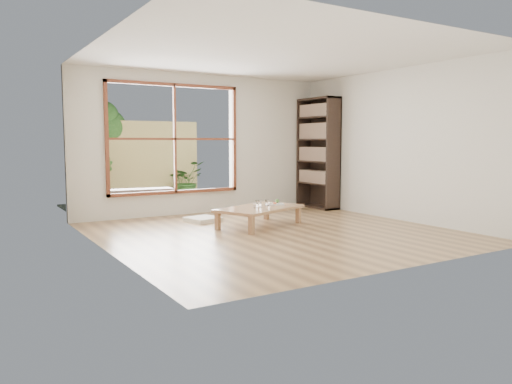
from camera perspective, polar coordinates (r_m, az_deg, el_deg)
ground at (r=7.50m, az=2.19°, el=-4.63°), size 5.00×5.00×0.00m
low_table at (r=7.99m, az=0.41°, el=-1.99°), size 1.62×1.27×0.31m
floor_cushion at (r=8.55m, az=-6.07°, el=-3.12°), size 0.59×0.59×0.07m
bookshelf at (r=10.27m, az=7.11°, el=4.42°), size 0.36×1.00×2.23m
glass_tall at (r=7.89m, az=0.41°, el=-1.37°), size 0.07×0.07×0.12m
glass_mid at (r=8.15m, az=1.30°, el=-1.22°), size 0.07×0.07×0.10m
glass_short at (r=8.05m, az=0.18°, el=-1.31°), size 0.08×0.08×0.10m
glass_small at (r=7.88m, az=-0.04°, el=-1.51°), size 0.07×0.07×0.09m
food_tray at (r=8.29m, az=2.22°, el=-1.30°), size 0.34×0.30×0.09m
deck at (r=10.40m, az=-11.51°, el=-1.80°), size 2.80×2.00×0.05m
garden_bench at (r=9.88m, az=-13.37°, el=0.00°), size 1.36×0.55×0.42m
bamboo_fence at (r=11.27m, az=-13.33°, el=3.34°), size 2.80×0.06×1.80m
shrub_right at (r=11.41m, az=-8.05°, el=1.29°), size 0.99×0.92×0.88m
shrub_left at (r=10.51m, az=-17.60°, el=1.18°), size 0.71×0.65×1.06m
garden_tree at (r=11.36m, az=-17.17°, el=6.92°), size 1.04×0.85×2.22m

